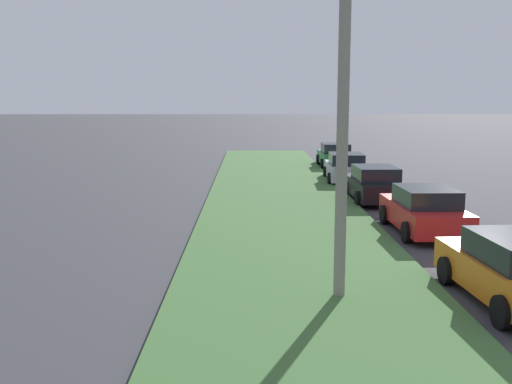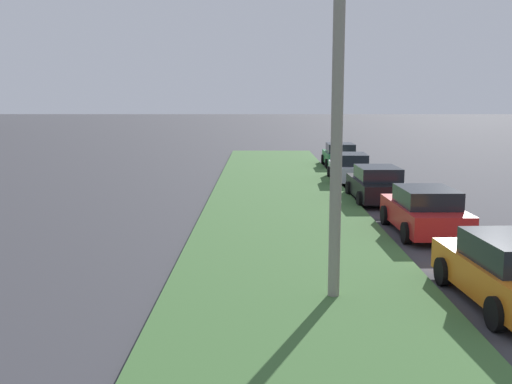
% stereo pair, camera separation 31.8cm
% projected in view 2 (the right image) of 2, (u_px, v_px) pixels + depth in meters
% --- Properties ---
extents(grass_median, '(60.00, 6.00, 0.12)m').
position_uv_depth(grass_median, '(291.00, 243.00, 17.36)').
color(grass_median, '#3D6633').
rests_on(grass_median, ground).
extents(parked_car_orange, '(4.40, 2.21, 1.47)m').
position_uv_depth(parked_car_orange, '(512.00, 272.00, 12.21)').
color(parked_car_orange, orange).
rests_on(parked_car_orange, ground).
extents(parked_car_red, '(4.34, 2.09, 1.47)m').
position_uv_depth(parked_car_red, '(425.00, 211.00, 18.71)').
color(parked_car_red, red).
rests_on(parked_car_red, ground).
extents(parked_car_black, '(4.33, 2.08, 1.47)m').
position_uv_depth(parked_car_black, '(377.00, 185.00, 24.46)').
color(parked_car_black, black).
rests_on(parked_car_black, ground).
extents(parked_car_silver, '(4.37, 2.16, 1.47)m').
position_uv_depth(parked_car_silver, '(349.00, 168.00, 30.15)').
color(parked_car_silver, '#B2B5BA').
rests_on(parked_car_silver, ground).
extents(parked_car_green, '(4.33, 2.08, 1.47)m').
position_uv_depth(parked_car_green, '(340.00, 155.00, 36.77)').
color(parked_car_green, '#1E6B38').
rests_on(parked_car_green, ground).
extents(streetlight, '(0.40, 2.87, 7.50)m').
position_uv_depth(streetlight, '(355.00, 90.00, 11.92)').
color(streetlight, gray).
rests_on(streetlight, ground).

